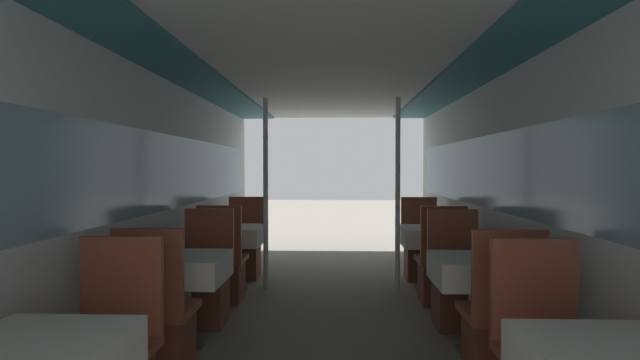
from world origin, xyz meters
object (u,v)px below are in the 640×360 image
at_px(chair_left_far_1, 205,290).
at_px(chair_right_near_2, 440,274).
at_px(chair_left_near_2, 223,273).
at_px(chair_right_near_1, 499,336).
at_px(chair_right_far_1, 457,292).
at_px(chair_right_far_2, 421,255).
at_px(dining_table_right_2, 430,238).
at_px(support_pole_left_2, 266,194).
at_px(dining_table_left_2, 235,237).
at_px(chair_left_near_1, 158,332).
at_px(dining_table_left_1, 185,271).
at_px(support_pole_right_2, 398,194).
at_px(dining_table_right_1, 475,273).
at_px(chair_left_far_2, 244,254).

bearing_deg(chair_left_far_1, chair_right_near_2, -161.90).
bearing_deg(chair_left_near_2, chair_right_near_1, -40.05).
distance_m(chair_right_far_1, chair_right_far_2, 1.84).
xyz_separation_m(chair_right_near_1, dining_table_right_2, (0.00, 2.40, 0.28)).
relative_size(support_pole_left_2, chair_right_near_2, 2.16).
relative_size(dining_table_left_2, support_pole_left_2, 0.33).
relative_size(chair_left_near_1, support_pole_left_2, 0.46).
distance_m(dining_table_right_2, chair_right_far_2, 0.63).
height_order(chair_left_near_2, dining_table_right_2, chair_left_near_2).
distance_m(dining_table_left_1, support_pole_left_2, 1.94).
relative_size(chair_left_far_1, chair_left_near_2, 1.00).
relative_size(support_pole_left_2, chair_right_near_1, 2.16).
distance_m(chair_right_near_1, support_pole_right_2, 2.55).
distance_m(chair_left_far_1, dining_table_left_2, 1.31).
relative_size(chair_left_near_1, dining_table_right_2, 1.42).
bearing_deg(dining_table_left_2, chair_left_near_2, -90.00).
xyz_separation_m(dining_table_left_2, support_pole_right_2, (1.84, 0.00, 0.49)).
height_order(dining_table_left_1, dining_table_right_1, same).
bearing_deg(dining_table_right_2, chair_left_far_1, -149.73).
height_order(dining_table_left_2, chair_left_far_2, chair_left_far_2).
distance_m(dining_table_left_2, chair_right_near_2, 2.28).
distance_m(chair_right_far_1, dining_table_right_2, 1.31).
xyz_separation_m(chair_left_near_1, chair_left_near_2, (0.00, 1.84, 0.00)).
distance_m(dining_table_left_2, support_pole_left_2, 0.61).
height_order(chair_left_near_1, dining_table_left_2, chair_left_near_1).
bearing_deg(dining_table_right_2, chair_right_far_2, 90.00).
height_order(dining_table_right_1, chair_right_near_2, chair_right_near_2).
relative_size(dining_table_right_1, chair_right_far_1, 0.71).
distance_m(dining_table_left_1, chair_left_near_2, 1.31).
bearing_deg(dining_table_left_2, chair_right_far_2, 14.41).
height_order(chair_left_near_1, chair_right_far_1, same).
distance_m(support_pole_left_2, chair_right_near_1, 3.12).
distance_m(dining_table_left_1, chair_left_far_2, 2.42).
distance_m(dining_table_left_1, chair_right_near_1, 2.28).
bearing_deg(support_pole_left_2, dining_table_left_1, -100.92).
height_order(chair_left_far_2, dining_table_right_1, chair_left_far_2).
xyz_separation_m(dining_table_left_2, chair_left_far_2, (0.00, 0.56, -0.28)).
bearing_deg(chair_left_near_1, support_pole_right_2, 52.64).
height_order(dining_table_right_1, support_pole_right_2, support_pole_right_2).
bearing_deg(chair_left_near_2, dining_table_left_1, -90.00).
height_order(dining_table_left_1, chair_right_far_2, chair_right_far_2).
xyz_separation_m(chair_left_near_2, chair_left_far_2, (0.00, 1.13, 0.00)).
bearing_deg(chair_right_near_1, dining_table_left_2, 132.34).
bearing_deg(chair_right_far_1, dining_table_right_2, -90.00).
bearing_deg(dining_table_left_2, support_pole_left_2, 0.00).
xyz_separation_m(dining_table_left_1, chair_right_near_2, (2.19, 1.28, -0.28)).
relative_size(chair_right_near_2, support_pole_right_2, 0.46).
bearing_deg(chair_right_far_1, chair_left_near_1, 27.19).
relative_size(chair_right_far_1, chair_right_near_2, 1.00).
distance_m(chair_left_near_1, dining_table_left_2, 2.42).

